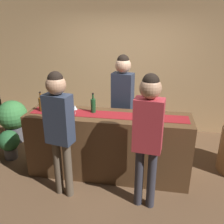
{
  "coord_description": "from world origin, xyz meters",
  "views": [
    {
      "loc": [
        0.62,
        -3.23,
        2.32
      ],
      "look_at": [
        0.06,
        0.0,
        1.05
      ],
      "focal_mm": 39.05,
      "sensor_mm": 36.0,
      "label": 1
    }
  ],
  "objects_px": {
    "wine_glass_near_customer": "(48,107)",
    "wine_bottle_clear": "(156,112)",
    "customer_sipping": "(148,129)",
    "customer_browsing": "(59,123)",
    "wine_glass_mid_counter": "(75,108)",
    "wine_bottle_green": "(93,105)",
    "wine_bottle_amber": "(41,104)",
    "potted_plant_small": "(9,143)",
    "potted_plant_tall": "(13,118)",
    "bartender": "(123,96)"
  },
  "relations": [
    {
      "from": "customer_sipping",
      "to": "potted_plant_tall",
      "type": "distance_m",
      "value": 3.05
    },
    {
      "from": "wine_bottle_clear",
      "to": "wine_glass_mid_counter",
      "type": "relative_size",
      "value": 2.1
    },
    {
      "from": "bartender",
      "to": "potted_plant_small",
      "type": "relative_size",
      "value": 3.42
    },
    {
      "from": "wine_bottle_green",
      "to": "wine_bottle_amber",
      "type": "xyz_separation_m",
      "value": [
        -0.78,
        -0.07,
        0.0
      ]
    },
    {
      "from": "wine_bottle_amber",
      "to": "potted_plant_tall",
      "type": "bearing_deg",
      "value": 142.54
    },
    {
      "from": "wine_bottle_green",
      "to": "customer_sipping",
      "type": "bearing_deg",
      "value": -38.88
    },
    {
      "from": "wine_glass_near_customer",
      "to": "bartender",
      "type": "relative_size",
      "value": 0.08
    },
    {
      "from": "wine_glass_near_customer",
      "to": "bartender",
      "type": "bearing_deg",
      "value": 34.28
    },
    {
      "from": "wine_glass_mid_counter",
      "to": "wine_bottle_green",
      "type": "bearing_deg",
      "value": 27.72
    },
    {
      "from": "potted_plant_small",
      "to": "potted_plant_tall",
      "type": "bearing_deg",
      "value": 113.83
    },
    {
      "from": "wine_glass_mid_counter",
      "to": "customer_browsing",
      "type": "relative_size",
      "value": 0.08
    },
    {
      "from": "wine_glass_mid_counter",
      "to": "customer_browsing",
      "type": "bearing_deg",
      "value": -95.01
    },
    {
      "from": "wine_bottle_amber",
      "to": "wine_glass_mid_counter",
      "type": "xyz_separation_m",
      "value": [
        0.54,
        -0.05,
        -0.01
      ]
    },
    {
      "from": "customer_sipping",
      "to": "customer_browsing",
      "type": "bearing_deg",
      "value": -174.43
    },
    {
      "from": "customer_browsing",
      "to": "potted_plant_small",
      "type": "relative_size",
      "value": 3.32
    },
    {
      "from": "wine_glass_mid_counter",
      "to": "potted_plant_small",
      "type": "height_order",
      "value": "wine_glass_mid_counter"
    },
    {
      "from": "wine_bottle_amber",
      "to": "potted_plant_tall",
      "type": "distance_m",
      "value": 1.45
    },
    {
      "from": "wine_bottle_green",
      "to": "wine_glass_mid_counter",
      "type": "bearing_deg",
      "value": -152.28
    },
    {
      "from": "wine_bottle_clear",
      "to": "bartender",
      "type": "distance_m",
      "value": 0.83
    },
    {
      "from": "wine_bottle_amber",
      "to": "wine_glass_mid_counter",
      "type": "bearing_deg",
      "value": -5.46
    },
    {
      "from": "wine_bottle_green",
      "to": "wine_glass_near_customer",
      "type": "relative_size",
      "value": 2.1
    },
    {
      "from": "wine_glass_near_customer",
      "to": "wine_bottle_clear",
      "type": "bearing_deg",
      "value": 2.3
    },
    {
      "from": "bartender",
      "to": "customer_sipping",
      "type": "height_order",
      "value": "bartender"
    },
    {
      "from": "wine_bottle_green",
      "to": "potted_plant_tall",
      "type": "xyz_separation_m",
      "value": [
        -1.82,
        0.72,
        -0.63
      ]
    },
    {
      "from": "customer_sipping",
      "to": "customer_browsing",
      "type": "relative_size",
      "value": 1.01
    },
    {
      "from": "wine_bottle_amber",
      "to": "customer_browsing",
      "type": "bearing_deg",
      "value": -48.35
    },
    {
      "from": "wine_bottle_amber",
      "to": "wine_glass_mid_counter",
      "type": "distance_m",
      "value": 0.55
    },
    {
      "from": "potted_plant_small",
      "to": "wine_glass_near_customer",
      "type": "bearing_deg",
      "value": -15.63
    },
    {
      "from": "potted_plant_tall",
      "to": "wine_bottle_clear",
      "type": "bearing_deg",
      "value": -16.7
    },
    {
      "from": "wine_glass_near_customer",
      "to": "customer_browsing",
      "type": "bearing_deg",
      "value": -53.32
    },
    {
      "from": "wine_bottle_amber",
      "to": "potted_plant_small",
      "type": "height_order",
      "value": "wine_bottle_amber"
    },
    {
      "from": "wine_bottle_amber",
      "to": "potted_plant_tall",
      "type": "xyz_separation_m",
      "value": [
        -1.04,
        0.79,
        -0.63
      ]
    },
    {
      "from": "potted_plant_small",
      "to": "customer_sipping",
      "type": "bearing_deg",
      "value": -17.72
    },
    {
      "from": "bartender",
      "to": "customer_sipping",
      "type": "distance_m",
      "value": 1.27
    },
    {
      "from": "wine_glass_near_customer",
      "to": "wine_glass_mid_counter",
      "type": "relative_size",
      "value": 1.0
    },
    {
      "from": "wine_bottle_clear",
      "to": "wine_glass_near_customer",
      "type": "distance_m",
      "value": 1.56
    },
    {
      "from": "wine_bottle_amber",
      "to": "potted_plant_small",
      "type": "bearing_deg",
      "value": 167.81
    },
    {
      "from": "wine_glass_near_customer",
      "to": "wine_glass_mid_counter",
      "type": "bearing_deg",
      "value": 5.44
    },
    {
      "from": "wine_glass_near_customer",
      "to": "customer_browsing",
      "type": "relative_size",
      "value": 0.08
    },
    {
      "from": "wine_bottle_green",
      "to": "wine_glass_mid_counter",
      "type": "distance_m",
      "value": 0.27
    },
    {
      "from": "customer_browsing",
      "to": "wine_glass_mid_counter",
      "type": "bearing_deg",
      "value": 96.87
    },
    {
      "from": "bartender",
      "to": "customer_browsing",
      "type": "relative_size",
      "value": 1.03
    },
    {
      "from": "wine_bottle_green",
      "to": "customer_sipping",
      "type": "distance_m",
      "value": 1.06
    },
    {
      "from": "wine_bottle_green",
      "to": "wine_glass_mid_counter",
      "type": "relative_size",
      "value": 2.1
    },
    {
      "from": "customer_browsing",
      "to": "wine_bottle_clear",
      "type": "bearing_deg",
      "value": 35.81
    },
    {
      "from": "wine_bottle_clear",
      "to": "bartender",
      "type": "relative_size",
      "value": 0.17
    },
    {
      "from": "wine_glass_near_customer",
      "to": "potted_plant_tall",
      "type": "xyz_separation_m",
      "value": [
        -1.18,
        0.88,
        -0.62
      ]
    },
    {
      "from": "potted_plant_tall",
      "to": "wine_bottle_amber",
      "type": "bearing_deg",
      "value": -37.46
    },
    {
      "from": "wine_bottle_amber",
      "to": "potted_plant_small",
      "type": "relative_size",
      "value": 0.58
    },
    {
      "from": "wine_glass_near_customer",
      "to": "potted_plant_small",
      "type": "distance_m",
      "value": 1.24
    }
  ]
}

